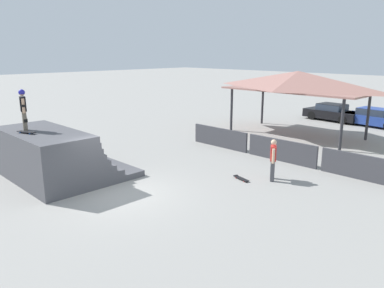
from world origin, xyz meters
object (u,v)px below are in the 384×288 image
Objects in this scene: skateboard_on_ground at (241,178)px; bystander_walking at (273,158)px; skateboard_on_deck at (27,132)px; parked_car_blue at (375,118)px; skater_on_deck at (23,107)px; parked_car_black at (333,113)px.

bystander_walking is at bearing -123.03° from skateboard_on_ground.
skateboard_on_deck is 8.64m from skateboard_on_ground.
skateboard_on_deck is 9.74m from bystander_walking.
skater_on_deck is at bearing -98.93° from parked_car_blue.
skateboard_on_deck is 0.51× the size of bystander_walking.
bystander_walking reaches higher than skateboard_on_ground.
skater_on_deck is 0.97× the size of bystander_walking.
parked_car_black is (2.57, 21.87, -2.39)m from skater_on_deck.
parked_car_blue is (-1.32, 14.73, -0.34)m from bystander_walking.
bystander_walking is 1.56m from skateboard_on_ground.
skateboard_on_deck reaches higher than parked_car_blue.
skateboard_on_deck is at bearing 1.08° from skater_on_deck.
skater_on_deck is 10.14m from bystander_walking.
skateboard_on_deck is (0.54, -0.17, -0.89)m from skater_on_deck.
skater_on_deck is at bearing 100.57° from bystander_walking.
parked_car_black is at bearing 64.60° from skateboard_on_deck.
parked_car_blue is at bearing -29.28° from bystander_walking.
skateboard_on_deck reaches higher than parked_car_black.
parked_car_black is at bearing -17.71° from bystander_walking.
parked_car_blue is at bearing -75.19° from skateboard_on_ground.
skater_on_deck is 1.92× the size of skateboard_on_deck.
skater_on_deck reaches higher than parked_car_black.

